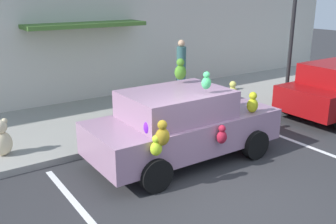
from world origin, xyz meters
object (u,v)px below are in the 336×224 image
(plush_covered_car, at_px, (182,124))
(teddy_bear_on_sidewalk, at_px, (1,139))
(pedestrian_near_shopfront, at_px, (181,70))
(street_lamp_post, at_px, (293,23))

(plush_covered_car, relative_size, teddy_bear_on_sidewalk, 5.07)
(teddy_bear_on_sidewalk, relative_size, pedestrian_near_shopfront, 0.44)
(street_lamp_post, relative_size, pedestrian_near_shopfront, 2.10)
(plush_covered_car, xyz_separation_m, street_lamp_post, (5.51, 1.71, 1.74))
(plush_covered_car, xyz_separation_m, teddy_bear_on_sidewalk, (-3.24, 2.02, -0.28))
(teddy_bear_on_sidewalk, distance_m, pedestrian_near_shopfront, 6.28)
(plush_covered_car, bearing_deg, pedestrian_near_shopfront, 54.19)
(plush_covered_car, height_order, teddy_bear_on_sidewalk, plush_covered_car)
(plush_covered_car, bearing_deg, teddy_bear_on_sidewalk, 148.04)
(plush_covered_car, relative_size, street_lamp_post, 1.05)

